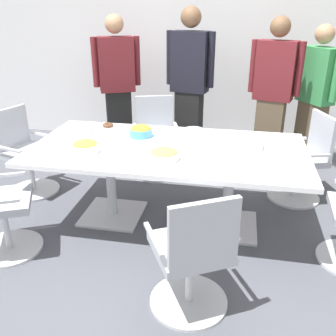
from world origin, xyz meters
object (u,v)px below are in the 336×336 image
donut_platter (102,130)px  plate_stack (194,131)px  office_chair_1 (155,141)px  snack_bowl_chips_orange (141,131)px  napkin_pile (254,144)px  office_chair_2 (26,156)px  snack_bowl_chips_yellow (85,147)px  snack_bowl_cookies (164,154)px  conference_table (168,160)px  office_chair_4 (193,259)px  office_chair_0 (303,162)px  person_standing_3 (315,96)px  person_standing_2 (273,93)px  person_standing_0 (117,85)px  person_standing_1 (190,84)px

donut_platter → plate_stack: bearing=7.1°
office_chair_1 → plate_stack: size_ratio=4.81×
snack_bowl_chips_orange → napkin_pile: (1.05, -0.13, -0.01)m
office_chair_2 → snack_bowl_chips_yellow: 1.19m
office_chair_2 → snack_bowl_cookies: (1.64, -0.62, 0.39)m
snack_bowl_chips_orange → napkin_pile: 1.05m
office_chair_1 → plate_stack: bearing=111.3°
conference_table → snack_bowl_chips_yellow: bearing=-159.4°
office_chair_4 → office_chair_0: bearing=34.2°
person_standing_3 → office_chair_1: bearing=73.5°
conference_table → office_chair_1: (-0.36, 1.08, -0.22)m
conference_table → office_chair_0: size_ratio=2.64×
office_chair_2 → person_standing_2: 2.91m
office_chair_0 → donut_platter: size_ratio=2.40×
person_standing_3 → plate_stack: size_ratio=8.99×
snack_bowl_chips_yellow → snack_bowl_chips_orange: snack_bowl_chips_orange is taller
office_chair_4 → napkin_pile: office_chair_4 is taller
plate_stack → person_standing_0: bearing=133.1°
office_chair_2 → office_chair_4: (1.99, -1.42, 0.00)m
office_chair_0 → plate_stack: (-1.10, -0.31, 0.37)m
office_chair_2 → person_standing_2: bearing=132.3°
office_chair_1 → person_standing_0: person_standing_0 is taller
office_chair_2 → person_standing_1: person_standing_1 is taller
snack_bowl_chips_orange → donut_platter: 0.42m
office_chair_4 → donut_platter: office_chair_4 is taller
person_standing_1 → donut_platter: person_standing_1 is taller
donut_platter → napkin_pile: napkin_pile is taller
person_standing_2 → office_chair_0: bearing=126.3°
office_chair_4 → snack_bowl_cookies: 0.95m
snack_bowl_cookies → snack_bowl_chips_orange: snack_bowl_chips_orange is taller
donut_platter → person_standing_1: bearing=62.2°
conference_table → person_standing_0: person_standing_0 is taller
snack_bowl_chips_orange → plate_stack: bearing=18.7°
office_chair_2 → snack_bowl_cookies: bearing=86.5°
office_chair_2 → person_standing_3: 3.41m
office_chair_1 → person_standing_1: 0.85m
snack_bowl_chips_orange → person_standing_2: bearing=45.7°
person_standing_1 → plate_stack: 1.22m
person_standing_0 → person_standing_3: size_ratio=1.05×
snack_bowl_cookies → person_standing_3: bearing=53.4°
office_chair_4 → person_standing_1: bearing=69.7°
snack_bowl_cookies → plate_stack: size_ratio=1.34×
office_chair_0 → office_chair_1: bearing=59.0°
person_standing_2 → donut_platter: person_standing_2 is taller
person_standing_2 → office_chair_1: bearing=36.1°
person_standing_3 → snack_bowl_cookies: person_standing_3 is taller
conference_table → snack_bowl_cookies: size_ratio=9.50×
office_chair_2 → napkin_pile: size_ratio=6.37×
person_standing_1 → snack_bowl_chips_orange: bearing=90.4°
office_chair_2 → person_standing_3: person_standing_3 is taller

